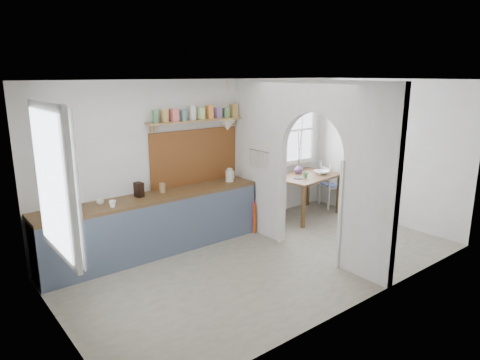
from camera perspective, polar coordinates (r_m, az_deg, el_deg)
floor at (r=6.45m, az=3.59°, el=-10.62°), size 5.80×3.20×0.01m
ceiling at (r=5.86m, az=3.98°, el=13.16°), size 5.80×3.20×0.01m
walls at (r=6.02m, az=3.78°, el=0.69°), size 5.81×3.21×2.60m
partition at (r=6.51m, az=8.03°, el=2.96°), size 0.12×3.20×2.60m
kitchen_window at (r=4.58m, az=-23.81°, el=-0.24°), size 0.10×1.16×1.50m
nook_window at (r=8.30m, az=5.81°, el=6.43°), size 1.76×0.10×1.30m
counter at (r=6.70m, az=-11.36°, el=-5.69°), size 3.50×0.60×0.90m
sink at (r=6.10m, az=-22.35°, el=-4.18°), size 0.40×0.40×0.02m
backsplash at (r=7.12m, az=-6.01°, el=3.13°), size 1.65×0.03×0.90m
shelf at (r=6.95m, az=-5.76°, el=8.38°), size 1.75×0.20×0.21m
pendant_lamp at (r=6.89m, az=-1.69°, el=7.30°), size 0.26×0.26×0.16m
utensil_rail at (r=7.05m, az=2.56°, el=3.91°), size 0.02×0.50×0.02m
dining_table at (r=8.32m, az=8.75°, el=-2.08°), size 1.39×1.02×0.81m
chair_left at (r=7.79m, az=4.01°, el=-2.80°), size 0.50×0.50×0.87m
chair_right at (r=9.01m, az=12.27°, el=-0.57°), size 0.55×0.55×0.94m
kettle at (r=7.26m, az=-1.39°, el=0.68°), size 0.23×0.21×0.22m
mug_a at (r=6.13m, az=-16.63°, el=-3.08°), size 0.13×0.13×0.09m
mug_b at (r=6.32m, az=-18.16°, el=-2.70°), size 0.13×0.13×0.09m
knife_block at (r=6.52m, az=-13.33°, el=-1.26°), size 0.12×0.15×0.22m
jar at (r=6.70m, az=-10.31°, el=-1.03°), size 0.12×0.12×0.14m
towel_magenta at (r=7.39m, az=1.83°, el=-5.03°), size 0.02×0.03×0.58m
towel_orange at (r=7.38m, az=1.98°, el=-5.27°), size 0.02×0.03×0.54m
bowl at (r=8.36m, az=10.82°, el=1.00°), size 0.35×0.35×0.07m
table_cup at (r=8.02m, az=8.70°, el=0.68°), size 0.15×0.15×0.10m
plate at (r=7.95m, az=7.73°, el=0.26°), size 0.18×0.18×0.01m
vase at (r=8.33m, az=7.82°, el=1.49°), size 0.21×0.21×0.18m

